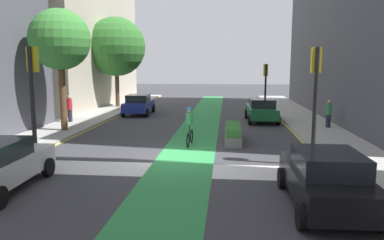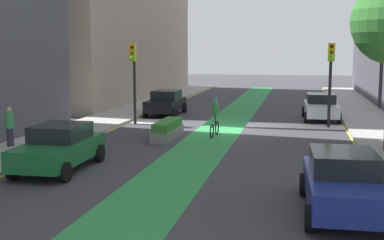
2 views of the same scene
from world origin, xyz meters
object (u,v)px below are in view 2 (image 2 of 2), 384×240
Objects in this scene: traffic_signal_near_right at (134,68)px; cyclist_in_lane at (215,116)px; car_green_right_far at (59,147)px; car_white_left_near at (321,107)px; car_black_right_near at (166,102)px; traffic_signal_near_left at (331,69)px; median_planter at (167,130)px; car_blue_left_far at (343,182)px; pedestrian_sidewalk_right_a at (10,126)px.

traffic_signal_near_right is 2.41× the size of cyclist_in_lane.
cyclist_in_lane is (-4.12, -7.91, 0.17)m from car_green_right_far.
traffic_signal_near_right is 1.05× the size of car_white_left_near.
traffic_signal_near_right is 11.27m from car_white_left_near.
traffic_signal_near_right is 1.06× the size of car_black_right_near.
traffic_signal_near_left is 7.10m from cyclist_in_lane.
car_white_left_near is 1.32× the size of median_planter.
car_blue_left_far is at bearing 126.85° from median_planter.
car_green_right_far is at bearing 62.49° from cyclist_in_lane.
median_planter is (-2.98, 3.96, -2.72)m from traffic_signal_near_right.
car_blue_left_far and car_green_right_far have the same top height.
pedestrian_sidewalk_right_a is at bearing 34.93° from median_planter.
car_black_right_near is 8.70m from median_planter.
car_green_right_far is (9.21, -2.76, 0.00)m from car_blue_left_far.
pedestrian_sidewalk_right_a is 6.99m from median_planter.
car_green_right_far is at bearing 50.72° from traffic_signal_near_left.
traffic_signal_near_left reaches higher than cyclist_in_lane.
car_black_right_near is (9.95, -3.39, -2.34)m from traffic_signal_near_left.
traffic_signal_near_right is 11.06m from car_green_right_far.
cyclist_in_lane is at bearing -117.51° from car_green_right_far.
car_green_right_far is at bearing 57.73° from car_white_left_near.
median_planter is at bearing 126.95° from traffic_signal_near_right.
cyclist_in_lane reaches higher than median_planter.
traffic_signal_near_left is (-10.59, -1.02, 0.02)m from traffic_signal_near_right.
traffic_signal_near_right is at bearing 81.73° from car_black_right_near.
car_black_right_near is at bearing -62.06° from car_blue_left_far.
traffic_signal_near_right reaches higher than pedestrian_sidewalk_right_a.
traffic_signal_near_left is 3.81m from car_white_left_near.
cyclist_in_lane reaches higher than car_blue_left_far.
cyclist_in_lane is 9.31m from pedestrian_sidewalk_right_a.
traffic_signal_near_right reaches higher than median_planter.
pedestrian_sidewalk_right_a is at bearing 42.60° from car_white_left_near.
car_green_right_far is 4.64m from pedestrian_sidewalk_right_a.
car_green_right_far is (-0.94, 10.78, -2.32)m from traffic_signal_near_right.
car_white_left_near is 8.63m from cyclist_in_lane.
pedestrian_sidewalk_right_a is at bearing -23.42° from car_blue_left_far.
traffic_signal_near_right is 10.64m from traffic_signal_near_left.
pedestrian_sidewalk_right_a is (13.32, 8.97, -2.16)m from traffic_signal_near_left.
car_blue_left_far is 1.00× the size of car_white_left_near.
car_white_left_near is (-9.63, 0.40, 0.00)m from car_black_right_near.
cyclist_in_lane is at bearing 150.47° from traffic_signal_near_right.
pedestrian_sidewalk_right_a reaches higher than car_blue_left_far.
traffic_signal_near_right is 1.38× the size of median_planter.
car_blue_left_far is at bearing 126.88° from traffic_signal_near_right.
pedestrian_sidewalk_right_a is 0.51× the size of median_planter.
car_black_right_near is at bearing -58.70° from cyclist_in_lane.
car_black_right_near is 1.30× the size of median_planter.
car_white_left_near is 2.30× the size of cyclist_in_lane.
car_black_right_near and car_white_left_near have the same top height.
traffic_signal_near_left is 15.41m from car_green_right_far.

